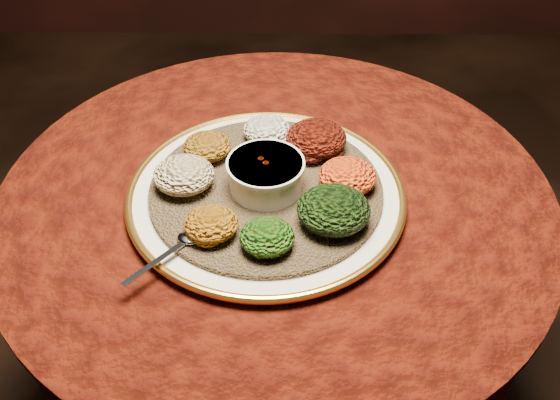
{
  "coord_description": "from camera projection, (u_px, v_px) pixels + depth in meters",
  "views": [
    {
      "loc": [
        0.02,
        -0.81,
        1.44
      ],
      "look_at": [
        0.01,
        -0.05,
        0.76
      ],
      "focal_mm": 40.0,
      "sensor_mm": 36.0,
      "label": 1
    }
  ],
  "objects": [
    {
      "name": "table",
      "position": [
        276.0,
        260.0,
        1.2
      ],
      "size": [
        0.96,
        0.96,
        0.73
      ],
      "color": "black",
      "rests_on": "ground"
    },
    {
      "name": "platter",
      "position": [
        266.0,
        194.0,
        1.05
      ],
      "size": [
        0.5,
        0.5,
        0.02
      ],
      "rotation": [
        0.0,
        0.0,
        0.12
      ],
      "color": "silver",
      "rests_on": "table"
    },
    {
      "name": "injera",
      "position": [
        266.0,
        190.0,
        1.04
      ],
      "size": [
        0.51,
        0.51,
        0.01
      ],
      "primitive_type": "cylinder",
      "rotation": [
        0.0,
        0.0,
        0.37
      ],
      "color": "brown",
      "rests_on": "platter"
    },
    {
      "name": "stew_bowl",
      "position": [
        266.0,
        173.0,
        1.02
      ],
      "size": [
        0.13,
        0.13,
        0.05
      ],
      "color": "silver",
      "rests_on": "injera"
    },
    {
      "name": "spoon",
      "position": [
        186.0,
        241.0,
        0.94
      ],
      "size": [
        0.11,
        0.11,
        0.01
      ],
      "rotation": [
        0.0,
        0.0,
        -2.3
      ],
      "color": "silver",
      "rests_on": "injera"
    },
    {
      "name": "portion_ayib",
      "position": [
        267.0,
        130.0,
        1.13
      ],
      "size": [
        0.09,
        0.08,
        0.04
      ],
      "primitive_type": "ellipsoid",
      "color": "white",
      "rests_on": "injera"
    },
    {
      "name": "portion_kitfo",
      "position": [
        316.0,
        138.0,
        1.1
      ],
      "size": [
        0.11,
        0.1,
        0.05
      ],
      "primitive_type": "ellipsoid",
      "color": "black",
      "rests_on": "injera"
    },
    {
      "name": "portion_tikil",
      "position": [
        348.0,
        176.0,
        1.03
      ],
      "size": [
        0.1,
        0.09,
        0.05
      ],
      "primitive_type": "ellipsoid",
      "color": "orange",
      "rests_on": "injera"
    },
    {
      "name": "portion_gomen",
      "position": [
        334.0,
        210.0,
        0.96
      ],
      "size": [
        0.11,
        0.11,
        0.06
      ],
      "primitive_type": "ellipsoid",
      "color": "black",
      "rests_on": "injera"
    },
    {
      "name": "portion_mixveg",
      "position": [
        267.0,
        237.0,
        0.93
      ],
      "size": [
        0.08,
        0.08,
        0.04
      ],
      "primitive_type": "ellipsoid",
      "color": "#A6410A",
      "rests_on": "injera"
    },
    {
      "name": "portion_kik",
      "position": [
        211.0,
        224.0,
        0.95
      ],
      "size": [
        0.08,
        0.08,
        0.04
      ],
      "primitive_type": "ellipsoid",
      "color": "#A65A0E",
      "rests_on": "injera"
    },
    {
      "name": "portion_timatim",
      "position": [
        184.0,
        175.0,
        1.03
      ],
      "size": [
        0.1,
        0.1,
        0.05
      ],
      "primitive_type": "ellipsoid",
      "color": "maroon",
      "rests_on": "injera"
    },
    {
      "name": "portion_shiro",
      "position": [
        207.0,
        146.0,
        1.09
      ],
      "size": [
        0.08,
        0.08,
        0.04
      ],
      "primitive_type": "ellipsoid",
      "color": "#8F5311",
      "rests_on": "injera"
    }
  ]
}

